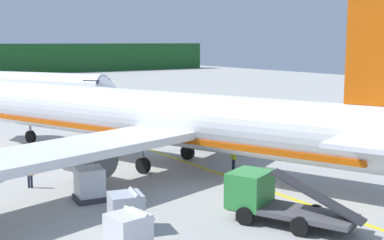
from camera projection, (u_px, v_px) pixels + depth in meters
The scene contains 9 objects.
airliner_foreground at pixel (156, 118), 37.81m from camera, with size 33.61×40.03×11.90m.
airliner_mid_apron at pixel (1, 84), 72.60m from camera, with size 28.11×33.05×10.65m.
service_truck_catering at pixel (270, 199), 25.98m from camera, with size 4.50×6.73×2.66m.
cargo_container_near at pixel (89, 184), 29.48m from camera, with size 1.84×1.84×1.98m.
cargo_container_mid at pixel (129, 235), 21.89m from camera, with size 1.96×1.96×1.92m.
cargo_container_far at pixel (127, 212), 24.86m from camera, with size 2.08×2.08×1.91m.
crew_marshaller at pixel (234, 157), 36.24m from camera, with size 0.31×0.62×1.69m.
crew_loader_left at pixel (30, 173), 32.02m from camera, with size 0.49×0.47×1.60m.
apron_guide_line at pixel (217, 173), 35.83m from camera, with size 0.30×60.00×0.01m, color yellow.
Camera 1 is at (7.64, -9.08, 8.88)m, focal length 49.15 mm.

